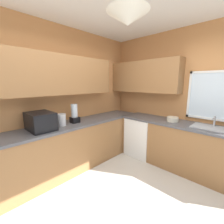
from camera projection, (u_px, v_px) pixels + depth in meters
ground_plane at (124, 212)px, 1.94m from camera, size 8.41×8.41×0.00m
room_shell at (111, 69)px, 2.49m from camera, size 3.56×3.94×2.78m
counter_run_left at (67, 148)px, 2.81m from camera, size 0.65×3.55×0.91m
counter_run_back at (186, 147)px, 2.84m from camera, size 2.65×0.65×0.91m
dishwasher at (142, 136)px, 3.48m from camera, size 0.60×0.60×0.86m
microwave at (41, 121)px, 2.39m from camera, size 0.48×0.36×0.29m
kettle at (62, 120)px, 2.64m from camera, size 0.15×0.15×0.22m
sink_assembly at (212, 128)px, 2.51m from camera, size 0.60×0.40×0.19m
bowl at (173, 119)px, 2.95m from camera, size 0.22×0.22×0.09m
blender_appliance at (75, 114)px, 2.84m from camera, size 0.15×0.15×0.36m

